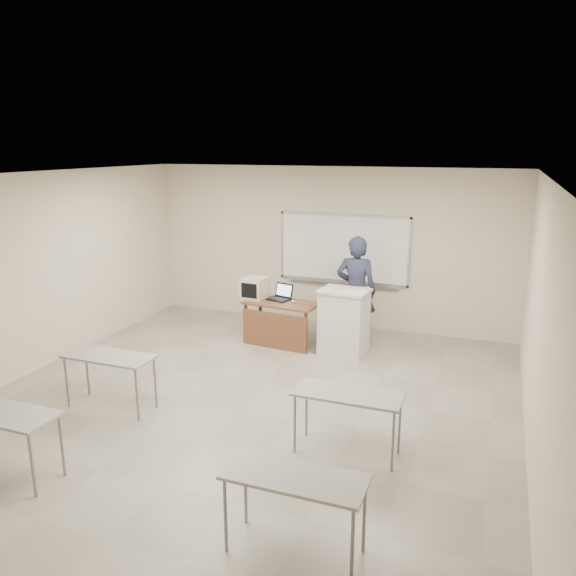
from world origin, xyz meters
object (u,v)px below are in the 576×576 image
at_px(presenter, 356,291).
at_px(instructor_desk, 280,317).
at_px(mouse, 294,301).
at_px(laptop, 280,296).
at_px(whiteboard, 343,250).
at_px(podium, 344,322).
at_px(crt_monitor, 255,288).
at_px(keyboard, 355,289).

bearing_deg(presenter, instructor_desk, 22.64).
bearing_deg(mouse, laptop, 166.24).
bearing_deg(whiteboard, podium, -73.52).
xyz_separation_m(crt_monitor, presenter, (1.74, 0.36, 0.02)).
distance_m(whiteboard, presenter, 1.16).
distance_m(podium, presenter, 0.69).
bearing_deg(whiteboard, keyboard, -67.17).
xyz_separation_m(whiteboard, laptop, (-0.80, -1.21, -0.67)).
bearing_deg(keyboard, crt_monitor, 162.38).
bearing_deg(presenter, whiteboard, -64.83).
bearing_deg(mouse, presenter, 28.69).
relative_size(keyboard, presenter, 0.26).
xyz_separation_m(laptop, presenter, (1.29, 0.30, 0.14)).
height_order(laptop, keyboard, keyboard).
distance_m(whiteboard, crt_monitor, 1.86).
relative_size(laptop, mouse, 3.96).
bearing_deg(podium, presenter, 90.57).
height_order(laptop, presenter, presenter).
distance_m(instructor_desk, keyboard, 1.42).
relative_size(crt_monitor, laptop, 1.23).
bearing_deg(whiteboard, crt_monitor, -134.62).
bearing_deg(laptop, mouse, -4.20).
height_order(whiteboard, keyboard, whiteboard).
bearing_deg(mouse, whiteboard, 75.26).
relative_size(podium, crt_monitor, 2.47).
height_order(instructor_desk, mouse, mouse).
bearing_deg(crt_monitor, presenter, 15.78).
relative_size(whiteboard, instructor_desk, 1.95).
xyz_separation_m(whiteboard, keyboard, (0.58, -1.39, -0.37)).
height_order(instructor_desk, laptop, laptop).
distance_m(laptop, mouse, 0.32).
bearing_deg(instructor_desk, presenter, 31.40).
distance_m(whiteboard, keyboard, 1.55).
relative_size(laptop, presenter, 0.19).
distance_m(podium, keyboard, 0.59).
bearing_deg(instructor_desk, laptop, 116.27).
distance_m(instructor_desk, podium, 1.13).
height_order(podium, keyboard, keyboard).
xyz_separation_m(podium, keyboard, (0.15, 0.08, 0.56)).
bearing_deg(laptop, crt_monitor, -157.23).
bearing_deg(instructor_desk, podium, 6.17).
xyz_separation_m(whiteboard, crt_monitor, (-1.25, -1.27, -0.55)).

